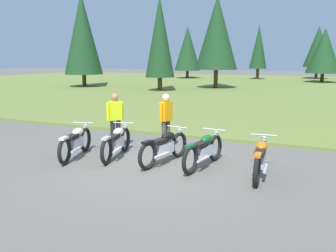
% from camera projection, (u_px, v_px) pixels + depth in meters
% --- Properties ---
extents(ground_plane, '(140.00, 140.00, 0.00)m').
position_uv_depth(ground_plane, '(158.00, 164.00, 9.40)').
color(ground_plane, '#605B54').
extents(grass_moorland, '(80.00, 44.00, 0.10)m').
position_uv_depth(grass_moorland, '(283.00, 88.00, 32.00)').
color(grass_moorland, olive).
rests_on(grass_moorland, ground).
extents(forest_treeline, '(37.59, 28.13, 8.31)m').
position_uv_depth(forest_treeline, '(297.00, 42.00, 35.41)').
color(forest_treeline, '#47331E').
rests_on(forest_treeline, ground).
extents(motorcycle_cream, '(0.78, 2.05, 0.88)m').
position_uv_depth(motorcycle_cream, '(76.00, 142.00, 9.99)').
color(motorcycle_cream, black).
rests_on(motorcycle_cream, ground).
extents(motorcycle_silver, '(0.71, 2.08, 0.88)m').
position_uv_depth(motorcycle_silver, '(117.00, 142.00, 9.99)').
color(motorcycle_silver, black).
rests_on(motorcycle_silver, ground).
extents(motorcycle_black, '(0.65, 2.08, 0.88)m').
position_uv_depth(motorcycle_black, '(164.00, 147.00, 9.45)').
color(motorcycle_black, black).
rests_on(motorcycle_black, ground).
extents(motorcycle_british_green, '(0.62, 2.09, 0.88)m').
position_uv_depth(motorcycle_british_green, '(204.00, 150.00, 9.09)').
color(motorcycle_british_green, black).
rests_on(motorcycle_british_green, ground).
extents(motorcycle_orange, '(0.62, 2.10, 0.88)m').
position_uv_depth(motorcycle_orange, '(261.00, 158.00, 8.38)').
color(motorcycle_orange, black).
rests_on(motorcycle_orange, ground).
extents(rider_in_hivis_vest, '(0.38, 0.47, 1.67)m').
position_uv_depth(rider_in_hivis_vest, '(115.00, 118.00, 10.83)').
color(rider_in_hivis_vest, black).
rests_on(rider_in_hivis_vest, ground).
extents(rider_checking_bike, '(0.30, 0.54, 1.67)m').
position_uv_depth(rider_checking_bike, '(166.00, 118.00, 10.72)').
color(rider_checking_bike, '#4C4233').
rests_on(rider_checking_bike, ground).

